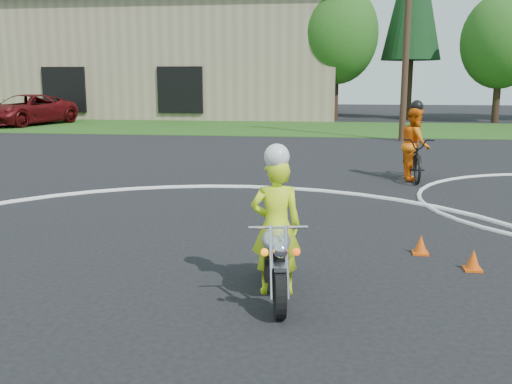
# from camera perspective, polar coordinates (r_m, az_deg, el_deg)

# --- Properties ---
(ground) EXTENTS (120.00, 120.00, 0.00)m
(ground) POSITION_cam_1_polar(r_m,az_deg,el_deg) (5.78, -14.90, -16.17)
(ground) COLOR black
(ground) RESTS_ON ground
(grass_strip) EXTENTS (120.00, 10.00, 0.02)m
(grass_strip) POSITION_cam_1_polar(r_m,az_deg,el_deg) (31.89, 4.16, 6.39)
(grass_strip) COLOR #1E4714
(grass_strip) RESTS_ON ground
(course_markings) EXTENTS (19.05, 19.05, 0.12)m
(course_markings) POSITION_cam_1_polar(r_m,az_deg,el_deg) (9.43, 8.08, -5.05)
(course_markings) COLOR silver
(course_markings) RESTS_ON ground
(primary_motorcycle) EXTENTS (0.67, 1.91, 1.01)m
(primary_motorcycle) POSITION_cam_1_polar(r_m,az_deg,el_deg) (6.97, 1.96, -6.63)
(primary_motorcycle) COLOR black
(primary_motorcycle) RESTS_ON ground
(rider_primary_grp) EXTENTS (0.68, 0.51, 1.88)m
(rider_primary_grp) POSITION_cam_1_polar(r_m,az_deg,el_deg) (6.98, 2.02, -3.06)
(rider_primary_grp) COLOR #CFF419
(rider_primary_grp) RESTS_ON ground
(rider_second_grp) EXTENTS (0.83, 2.22, 2.11)m
(rider_second_grp) POSITION_cam_1_polar(r_m,az_deg,el_deg) (15.73, 15.56, 3.87)
(rider_second_grp) COLOR black
(rider_second_grp) RESTS_ON ground
(pickup_grp) EXTENTS (4.38, 6.98, 1.80)m
(pickup_grp) POSITION_cam_1_polar(r_m,az_deg,el_deg) (36.69, -22.03, 7.63)
(pickup_grp) COLOR #4F090C
(pickup_grp) RESTS_ON ground
(warehouse) EXTENTS (41.00, 17.00, 8.30)m
(warehouse) POSITION_cam_1_polar(r_m,az_deg,el_deg) (49.04, -16.67, 12.46)
(warehouse) COLOR tan
(warehouse) RESTS_ON ground
(utility_poles) EXTENTS (41.60, 1.12, 10.00)m
(utility_poles) POSITION_cam_1_polar(r_m,az_deg,el_deg) (26.00, 14.92, 16.45)
(utility_poles) COLOR #473321
(utility_poles) RESTS_ON ground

